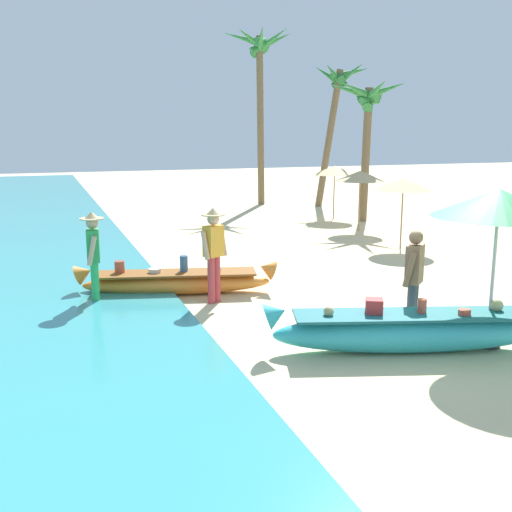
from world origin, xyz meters
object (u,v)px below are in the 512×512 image
at_px(boat_orange_midground, 177,281).
at_px(palm_tree_mid_cluster, 368,104).
at_px(person_vendor_hatted, 214,248).
at_px(person_tourist_customer, 414,276).
at_px(palm_tree_tall_inland, 337,94).
at_px(patio_umbrella_large, 499,204).
at_px(palm_tree_leaning_seaward, 260,61).
at_px(boat_cyan_foreground, 409,331).
at_px(person_vendor_assistant, 93,251).

relative_size(boat_orange_midground, palm_tree_mid_cluster, 0.81).
xyz_separation_m(person_vendor_hatted, person_tourist_customer, (2.49, -2.72, -0.10)).
bearing_deg(palm_tree_tall_inland, patio_umbrella_large, -109.36).
distance_m(palm_tree_leaning_seaward, palm_tree_mid_cluster, 6.36).
bearing_deg(boat_cyan_foreground, person_vendor_assistant, 135.13).
distance_m(boat_orange_midground, palm_tree_mid_cluster, 11.72).
xyz_separation_m(person_vendor_hatted, palm_tree_leaning_seaward, (6.01, 13.95, 4.91)).
relative_size(boat_orange_midground, patio_umbrella_large, 1.67).
relative_size(boat_cyan_foreground, palm_tree_leaning_seaward, 0.58).
bearing_deg(person_vendor_assistant, person_vendor_hatted, -16.26).
height_order(person_tourist_customer, palm_tree_mid_cluster, palm_tree_mid_cluster).
relative_size(person_vendor_hatted, palm_tree_leaning_seaward, 0.25).
bearing_deg(boat_cyan_foreground, palm_tree_mid_cluster, 63.26).
bearing_deg(person_tourist_customer, boat_orange_midground, 130.32).
xyz_separation_m(person_vendor_hatted, palm_tree_tall_inland, (8.93, 12.60, 3.57)).
relative_size(person_vendor_hatted, person_tourist_customer, 1.08).
bearing_deg(person_vendor_hatted, boat_cyan_foreground, -60.23).
bearing_deg(patio_umbrella_large, person_tourist_customer, 128.24).
height_order(palm_tree_tall_inland, palm_tree_leaning_seaward, palm_tree_leaning_seaward).
bearing_deg(boat_orange_midground, boat_cyan_foreground, -59.73).
relative_size(person_vendor_assistant, patio_umbrella_large, 0.74).
height_order(person_vendor_hatted, palm_tree_tall_inland, palm_tree_tall_inland).
bearing_deg(person_vendor_hatted, palm_tree_mid_cluster, 46.26).
bearing_deg(palm_tree_leaning_seaward, person_vendor_assistant, -121.32).
relative_size(person_tourist_customer, patio_umbrella_large, 0.70).
bearing_deg(boat_orange_midground, person_tourist_customer, -49.68).
xyz_separation_m(boat_orange_midground, palm_tree_tall_inland, (9.45, 11.77, 4.36)).
bearing_deg(person_tourist_customer, palm_tree_leaning_seaward, 78.08).
bearing_deg(palm_tree_tall_inland, palm_tree_leaning_seaward, 155.07).
bearing_deg(palm_tree_tall_inland, palm_tree_mid_cluster, -104.10).
distance_m(boat_cyan_foreground, boat_orange_midground, 4.95).
bearing_deg(boat_cyan_foreground, palm_tree_tall_inland, 66.54).
xyz_separation_m(person_tourist_customer, palm_tree_mid_cluster, (5.32, 10.89, 3.08)).
xyz_separation_m(boat_orange_midground, patio_umbrella_large, (3.74, -4.48, 1.89)).
bearing_deg(palm_tree_mid_cluster, palm_tree_tall_inland, 75.90).
bearing_deg(patio_umbrella_large, person_vendor_assistant, 141.33).
relative_size(boat_cyan_foreground, person_vendor_hatted, 2.36).
height_order(person_vendor_hatted, palm_tree_mid_cluster, palm_tree_mid_cluster).
xyz_separation_m(boat_cyan_foreground, palm_tree_tall_inland, (6.96, 16.04, 4.29)).
height_order(person_vendor_assistant, patio_umbrella_large, patio_umbrella_large).
bearing_deg(palm_tree_leaning_seaward, patio_umbrella_large, -99.03).
height_order(boat_orange_midground, person_tourist_customer, person_tourist_customer).
bearing_deg(person_vendor_hatted, person_vendor_assistant, 163.74).
bearing_deg(palm_tree_mid_cluster, person_vendor_hatted, -133.74).
distance_m(boat_orange_midground, palm_tree_tall_inland, 15.71).
height_order(patio_umbrella_large, palm_tree_tall_inland, palm_tree_tall_inland).
height_order(palm_tree_leaning_seaward, palm_tree_mid_cluster, palm_tree_leaning_seaward).
bearing_deg(patio_umbrella_large, boat_orange_midground, 129.90).
xyz_separation_m(palm_tree_tall_inland, palm_tree_mid_cluster, (-1.11, -4.44, -0.59)).
relative_size(boat_orange_midground, person_vendor_assistant, 2.27).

